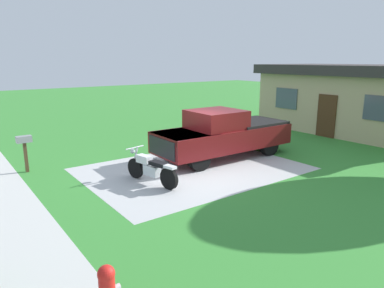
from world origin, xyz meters
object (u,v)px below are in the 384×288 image
object	(u,v)px
neighbor_house	(355,98)
motorcycle	(151,169)
pickup_truck	(225,133)
mailbox	(24,144)

from	to	relation	value
neighbor_house	motorcycle	bearing A→B (deg)	-86.53
motorcycle	neighbor_house	world-z (taller)	neighbor_house
pickup_truck	neighbor_house	world-z (taller)	neighbor_house
motorcycle	mailbox	bearing A→B (deg)	-140.89
mailbox	pickup_truck	bearing A→B (deg)	68.89
motorcycle	neighbor_house	bearing A→B (deg)	93.47
motorcycle	neighbor_house	size ratio (longest dim) A/B	0.23
motorcycle	mailbox	world-z (taller)	mailbox
pickup_truck	mailbox	bearing A→B (deg)	-111.11
pickup_truck	neighbor_house	size ratio (longest dim) A/B	0.59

